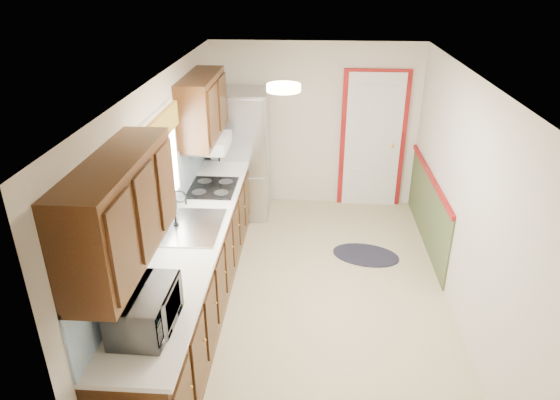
# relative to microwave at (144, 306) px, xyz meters

# --- Properties ---
(room_shell) EXTENTS (3.20, 5.20, 2.52)m
(room_shell) POSITION_rel_microwave_xyz_m (1.20, 1.74, 0.06)
(room_shell) COLOR tan
(room_shell) RESTS_ON ground
(kitchen_run) EXTENTS (0.63, 4.00, 2.20)m
(kitchen_run) POSITION_rel_microwave_xyz_m (-0.04, 1.44, -0.33)
(kitchen_run) COLOR #391E0D
(kitchen_run) RESTS_ON ground
(back_wall_trim) EXTENTS (1.12, 2.30, 2.08)m
(back_wall_trim) POSITION_rel_microwave_xyz_m (2.19, 3.95, -0.25)
(back_wall_trim) COLOR maroon
(back_wall_trim) RESTS_ON ground
(ceiling_fixture) EXTENTS (0.30, 0.30, 0.06)m
(ceiling_fixture) POSITION_rel_microwave_xyz_m (0.90, 1.54, 1.22)
(ceiling_fixture) COLOR #FFD88C
(ceiling_fixture) RESTS_ON room_shell
(microwave) EXTENTS (0.34, 0.59, 0.40)m
(microwave) POSITION_rel_microwave_xyz_m (0.00, 0.00, 0.00)
(microwave) COLOR white
(microwave) RESTS_ON kitchen_run
(refrigerator) EXTENTS (0.77, 0.77, 1.81)m
(refrigerator) POSITION_rel_microwave_xyz_m (0.18, 3.79, -0.23)
(refrigerator) COLOR #B7B7BC
(refrigerator) RESTS_ON ground
(rug) EXTENTS (0.95, 0.73, 0.01)m
(rug) POSITION_rel_microwave_xyz_m (1.88, 2.65, -1.13)
(rug) COLOR black
(rug) RESTS_ON ground
(cooktop) EXTENTS (0.53, 0.64, 0.02)m
(cooktop) POSITION_rel_microwave_xyz_m (0.01, 2.50, -0.19)
(cooktop) COLOR black
(cooktop) RESTS_ON kitchen_run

